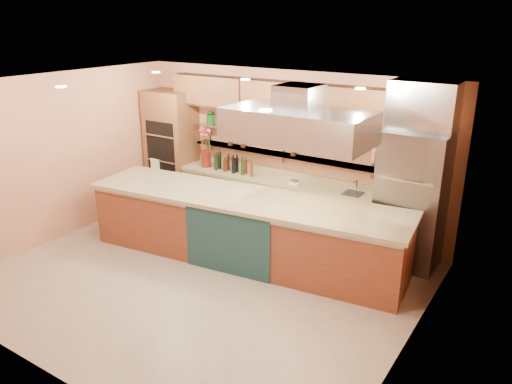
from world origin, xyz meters
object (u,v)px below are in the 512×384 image
Objects in this scene: kitchen_scale at (295,182)px; island at (244,228)px; refrigerator at (411,200)px; green_canister at (260,126)px; copper_kettle at (234,123)px; flower_vase at (206,158)px.

island is at bearing -91.89° from kitchen_scale.
kitchen_scale is (-1.99, 0.01, -0.08)m from refrigerator.
refrigerator is at bearing 6.73° from kitchen_scale.
green_canister is (-0.85, 0.22, 0.83)m from kitchen_scale.
refrigerator is 13.20× the size of kitchen_scale.
island is 27.02× the size of green_canister.
kitchen_scale is 0.86× the size of green_canister.
copper_kettle reaches higher than kitchen_scale.
refrigerator reaches higher than green_canister.
flower_vase is at bearing -156.83° from copper_kettle.
flower_vase is at bearing -172.98° from kitchen_scale.
refrigerator is 2.95m from green_canister.
flower_vase is (-1.73, 1.25, 0.57)m from island.
copper_kettle is (0.51, 0.22, 0.70)m from flower_vase.
flower_vase is 1.75× the size of green_canister.
flower_vase is 1.31m from green_canister.
refrigerator is at bearing 22.90° from island.
island is at bearing -35.84° from flower_vase.
copper_kettle is 1.06× the size of green_canister.
copper_kettle is at bearing 176.13° from refrigerator.
refrigerator reaches higher than flower_vase.
refrigerator reaches higher than kitchen_scale.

